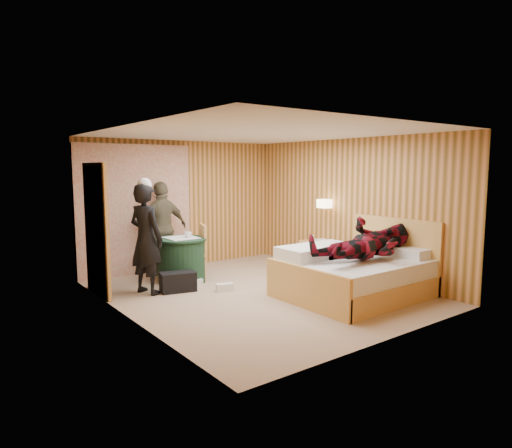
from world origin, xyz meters
TOP-DOWN VIEW (x-y plane):
  - floor at (0.00, 0.00)m, footprint 4.20×5.00m
  - ceiling at (0.00, 0.00)m, footprint 4.20×5.00m
  - wall_back at (0.00, 2.50)m, footprint 4.20×0.02m
  - wall_left at (-2.10, 0.00)m, footprint 0.02×5.00m
  - wall_right at (2.10, 0.00)m, footprint 0.02×5.00m
  - curtain at (-1.00, 2.43)m, footprint 2.20×0.08m
  - doorway at (-2.06, 1.40)m, footprint 0.06×0.90m
  - wall_lamp at (1.92, 0.45)m, footprint 0.26×0.24m
  - bed at (1.12, -1.02)m, footprint 2.13×1.68m
  - nightstand at (1.88, 0.60)m, footprint 0.43×0.59m
  - round_table at (-0.63, 1.35)m, footprint 0.88×0.88m
  - chair_far at (-0.61, 2.04)m, footprint 0.47×0.47m
  - chair_near at (-0.37, 1.28)m, footprint 0.56×0.56m
  - duffel_bag at (-0.98, 0.82)m, footprint 0.61×0.41m
  - sneaker_left at (-0.59, 0.95)m, footprint 0.25×0.10m
  - sneaker_right at (-0.37, 0.39)m, footprint 0.29×0.19m
  - woman_standing at (-1.41, 1.02)m, footprint 0.61×0.74m
  - man_at_table at (-0.63, 2.09)m, footprint 1.06×0.55m
  - man_on_bed at (1.15, -1.25)m, footprint 0.86×0.67m
  - book_lower at (1.88, 0.55)m, footprint 0.23×0.27m
  - book_upper at (1.88, 0.55)m, footprint 0.24×0.27m
  - cup_nightstand at (1.88, 0.73)m, footprint 0.11×0.11m
  - cup_table at (-0.53, 1.30)m, footprint 0.15×0.15m

SIDE VIEW (x-z plane):
  - floor at x=0.00m, z-range -0.01..0.01m
  - sneaker_left at x=-0.59m, z-range 0.00..0.11m
  - sneaker_right at x=-0.37m, z-range 0.00..0.12m
  - duffel_bag at x=-0.98m, z-range 0.00..0.31m
  - nightstand at x=1.88m, z-range 0.01..0.58m
  - bed at x=1.12m, z-range -0.24..0.91m
  - round_table at x=-0.63m, z-range 0.00..0.78m
  - chair_far at x=-0.61m, z-range 0.07..1.00m
  - chair_near at x=-0.37m, z-range 0.08..1.07m
  - book_lower at x=1.88m, z-range 0.57..0.59m
  - book_upper at x=1.88m, z-range 0.59..0.61m
  - cup_nightstand at x=1.88m, z-range 0.57..0.66m
  - cup_table at x=-0.53m, z-range 0.78..0.88m
  - man_at_table at x=-0.63m, z-range 0.00..1.72m
  - woman_standing at x=-1.41m, z-range 0.00..1.74m
  - man_on_bed at x=1.15m, z-range 0.12..1.89m
  - doorway at x=-2.06m, z-range 0.00..2.05m
  - curtain at x=-1.00m, z-range 0.00..2.40m
  - wall_back at x=0.00m, z-range 0.00..2.50m
  - wall_left at x=-2.10m, z-range 0.00..2.50m
  - wall_right at x=2.10m, z-range 0.00..2.50m
  - wall_lamp at x=1.92m, z-range 1.22..1.38m
  - ceiling at x=0.00m, z-range 2.50..2.50m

